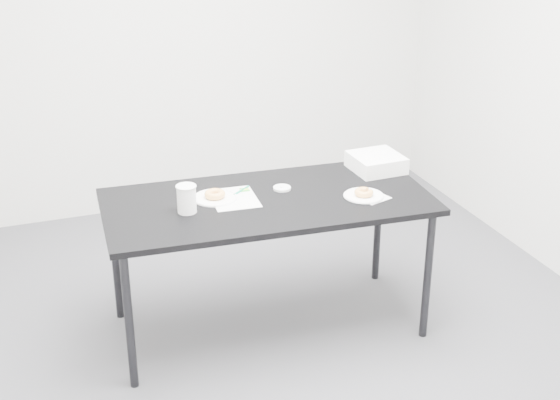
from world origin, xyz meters
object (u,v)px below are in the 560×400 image
object	(u,v)px
plate_near	(364,196)
bakery_box	(376,162)
table	(268,209)
scorecard	(234,198)
plate_far	(215,198)
pen	(241,190)
donut_near	(364,192)
coffee_cup	(187,199)
donut_far	(215,194)

from	to	relation	value
plate_near	bakery_box	world-z (taller)	bakery_box
table	scorecard	size ratio (longest dim) A/B	5.89
table	bakery_box	xyz separation A→B (m)	(0.71, 0.18, 0.10)
table	plate_far	world-z (taller)	plate_far
table	pen	world-z (taller)	pen
scorecard	donut_near	distance (m)	0.68
plate_near	coffee_cup	xyz separation A→B (m)	(-0.91, 0.13, 0.07)
table	donut_far	world-z (taller)	donut_far
coffee_cup	scorecard	bearing A→B (deg)	16.98
scorecard	plate_near	size ratio (longest dim) A/B	1.39
pen	bakery_box	xyz separation A→B (m)	(0.81, 0.04, 0.04)
pen	donut_far	world-z (taller)	donut_far
table	donut_far	bearing A→B (deg)	162.11
table	plate_near	distance (m)	0.51
plate_far	donut_far	distance (m)	0.02
donut_near	coffee_cup	size ratio (longest dim) A/B	0.69
table	scorecard	world-z (taller)	scorecard
donut_far	bakery_box	distance (m)	0.97
coffee_cup	donut_near	bearing A→B (deg)	-7.98
plate_near	coffee_cup	world-z (taller)	coffee_cup
donut_near	coffee_cup	distance (m)	0.93
donut_near	plate_far	distance (m)	0.78
plate_near	donut_far	bearing A→B (deg)	161.62
scorecard	coffee_cup	bearing A→B (deg)	-158.96
table	coffee_cup	world-z (taller)	coffee_cup
donut_far	coffee_cup	xyz separation A→B (m)	(-0.18, -0.12, 0.05)
plate_far	bakery_box	xyz separation A→B (m)	(0.97, 0.08, 0.04)
donut_near	donut_far	xyz separation A→B (m)	(-0.74, 0.25, -0.00)
pen	donut_far	distance (m)	0.16
coffee_cup	bakery_box	size ratio (longest dim) A/B	0.53
plate_far	pen	bearing A→B (deg)	14.78
pen	donut_near	distance (m)	0.65
scorecard	donut_near	bearing A→B (deg)	-14.00
pen	coffee_cup	xyz separation A→B (m)	(-0.33, -0.16, 0.07)
scorecard	bakery_box	xyz separation A→B (m)	(0.88, 0.11, 0.04)
plate_near	coffee_cup	bearing A→B (deg)	172.02
table	donut_near	bearing A→B (deg)	-13.22
scorecard	plate_near	bearing A→B (deg)	-14.00
scorecard	table	bearing A→B (deg)	-17.80
scorecard	plate_far	size ratio (longest dim) A/B	1.27
plate_near	donut_near	distance (m)	0.02
plate_far	table	bearing A→B (deg)	-21.40
donut_far	coffee_cup	distance (m)	0.22
table	scorecard	xyz separation A→B (m)	(-0.16, 0.07, 0.06)
bakery_box	pen	bearing A→B (deg)	-179.37
pen	donut_near	bearing A→B (deg)	-65.21
plate_far	coffee_cup	xyz separation A→B (m)	(-0.18, -0.12, 0.07)
donut_far	plate_far	bearing A→B (deg)	0.00
donut_far	pen	bearing A→B (deg)	14.78
table	pen	bearing A→B (deg)	128.31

